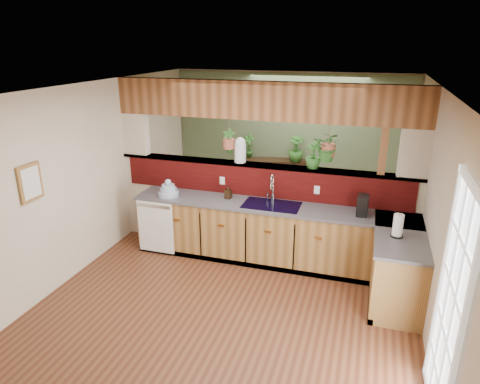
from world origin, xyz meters
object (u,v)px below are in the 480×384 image
(soap_dispenser, at_px, (228,192))
(paper_towel, at_px, (398,226))
(coffee_maker, at_px, (363,206))
(faucet, at_px, (272,187))
(dish_stack, at_px, (168,191))
(shelving_console, at_px, (271,181))
(glass_jar, at_px, (240,150))

(soap_dispenser, relative_size, paper_towel, 0.66)
(soap_dispenser, xyz_separation_m, coffee_maker, (1.94, -0.07, 0.02))
(faucet, distance_m, dish_stack, 1.58)
(soap_dispenser, xyz_separation_m, shelving_console, (0.14, 2.20, -0.50))
(dish_stack, bearing_deg, paper_towel, -8.36)
(paper_towel, distance_m, glass_jar, 2.53)
(coffee_maker, xyz_separation_m, paper_towel, (0.43, -0.59, 0.02))
(soap_dispenser, bearing_deg, paper_towel, -15.38)
(faucet, bearing_deg, dish_stack, -170.64)
(dish_stack, height_order, shelving_console, dish_stack)
(dish_stack, xyz_separation_m, glass_jar, (1.00, 0.47, 0.60))
(paper_towel, xyz_separation_m, glass_jar, (-2.28, 0.95, 0.54))
(faucet, bearing_deg, shelving_console, 103.72)
(coffee_maker, height_order, paper_towel, paper_towel)
(faucet, xyz_separation_m, shelving_console, (-0.52, 2.11, -0.62))
(dish_stack, bearing_deg, faucet, 9.36)
(soap_dispenser, bearing_deg, shelving_console, 86.48)
(soap_dispenser, relative_size, coffee_maker, 0.76)
(coffee_maker, height_order, glass_jar, glass_jar)
(dish_stack, bearing_deg, shelving_console, 66.40)
(dish_stack, distance_m, coffee_maker, 2.84)
(paper_towel, bearing_deg, dish_stack, 171.64)
(dish_stack, relative_size, glass_jar, 0.80)
(shelving_console, bearing_deg, coffee_maker, -66.59)
(coffee_maker, relative_size, shelving_console, 0.20)
(shelving_console, bearing_deg, glass_jar, -106.36)
(dish_stack, distance_m, soap_dispenser, 0.92)
(dish_stack, relative_size, shelving_console, 0.23)
(dish_stack, height_order, soap_dispenser, dish_stack)
(glass_jar, bearing_deg, shelving_console, 88.79)
(faucet, xyz_separation_m, dish_stack, (-1.55, -0.26, -0.14))
(dish_stack, bearing_deg, glass_jar, 25.30)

